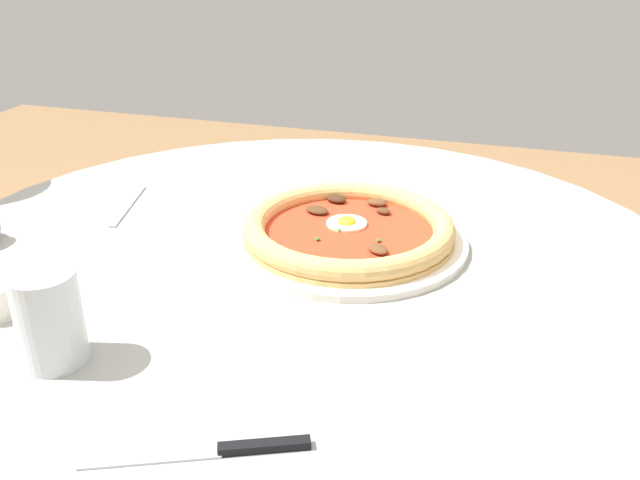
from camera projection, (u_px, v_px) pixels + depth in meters
The scene contains 5 objects.
dining_table at pixel (302, 344), 0.96m from camera, with size 1.05×1.05×0.75m.
pizza_on_plate at pixel (349, 231), 0.93m from camera, with size 0.32×0.32×0.04m.
water_glass at pixel (50, 324), 0.67m from camera, with size 0.07×0.07×0.10m.
steak_knife at pixel (230, 450), 0.57m from camera, with size 0.09×0.18×0.01m.
fork_utensil at pixel (128, 205), 1.05m from camera, with size 0.16×0.05×0.00m.
Camera 1 is at (-0.76, -0.26, 1.15)m, focal length 38.10 mm.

